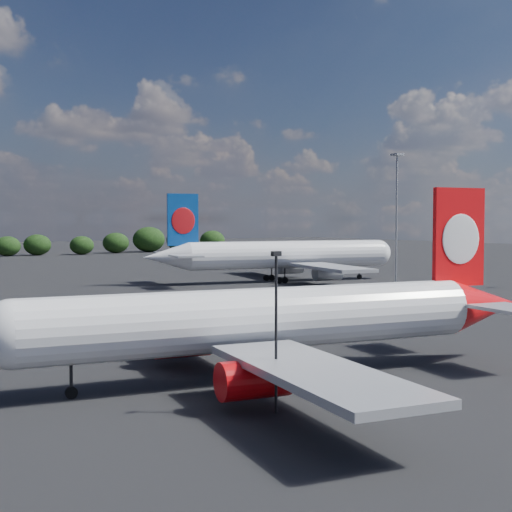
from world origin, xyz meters
TOP-DOWN VIEW (x-y plane):
  - qantas_airliner at (11.73, 2.45)m, footprint 41.40×39.50m
  - china_southern_airliner at (54.95, 64.76)m, footprint 46.67×44.59m
  - apron_lamp_post at (6.49, -4.86)m, footprint 0.55×0.30m
  - floodlight_mast_near at (66.33, 47.59)m, footprint 1.60×1.60m

SIDE VIEW (x-z plane):
  - qantas_airliner at x=11.73m, z-range -2.64..10.88m
  - china_southern_airliner at x=54.95m, z-range -2.99..12.30m
  - apron_lamp_post at x=6.49m, z-range 0.63..9.92m
  - floodlight_mast_near at x=66.33m, z-range 3.25..24.99m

